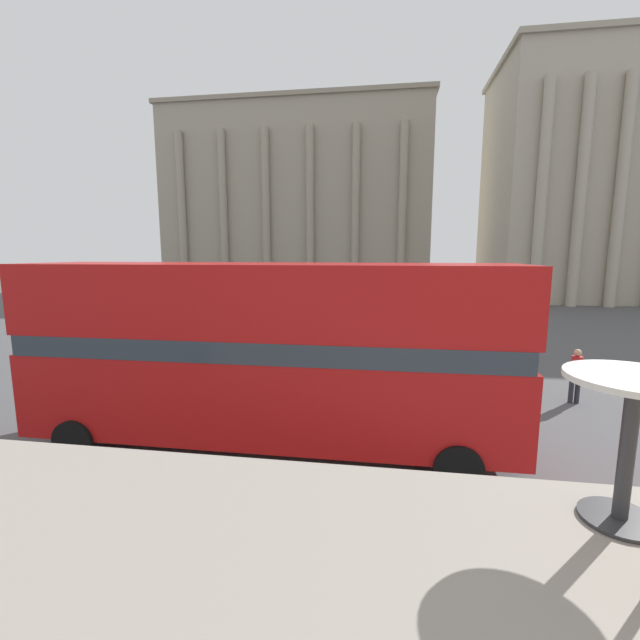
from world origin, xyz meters
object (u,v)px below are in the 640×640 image
traffic_light_near (264,331)px  pedestrian_red (576,372)px  plaza_building_right (618,182)px  pedestrian_grey (497,309)px  cafe_dining_table (631,416)px  plaza_building_left (298,201)px  double_decker_bus (267,350)px  traffic_light_far (496,289)px  traffic_light_mid (383,298)px

traffic_light_near → pedestrian_red: 9.71m
plaza_building_right → pedestrian_red: size_ratio=13.95×
plaza_building_right → pedestrian_grey: 25.72m
cafe_dining_table → pedestrian_grey: (6.13, 27.29, -2.90)m
plaza_building_left → traffic_light_near: plaza_building_left is taller
double_decker_bus → plaza_building_right: plaza_building_right is taller
plaza_building_left → traffic_light_far: bearing=-55.9°
traffic_light_far → pedestrian_red: traffic_light_far is taller
traffic_light_mid → pedestrian_red: 9.16m
cafe_dining_table → plaza_building_left: bearing=103.2°
double_decker_bus → plaza_building_right: bearing=64.1°
traffic_light_near → pedestrian_red: traffic_light_near is taller
double_decker_bus → cafe_dining_table: 8.22m
double_decker_bus → pedestrian_red: double_decker_bus is taller
traffic_light_mid → pedestrian_red: traffic_light_mid is taller
double_decker_bus → plaza_building_left: plaza_building_left is taller
traffic_light_far → pedestrian_grey: (0.32, 0.79, -1.38)m
plaza_building_right → traffic_light_near: (-26.07, -34.55, -9.34)m
traffic_light_mid → pedestrian_grey: traffic_light_mid is taller
traffic_light_mid → pedestrian_grey: 11.61m
pedestrian_red → pedestrian_grey: (1.44, 15.64, -0.04)m
double_decker_bus → cafe_dining_table: size_ratio=15.09×
traffic_light_mid → plaza_building_right: bearing=50.1°
traffic_light_far → pedestrian_grey: size_ratio=2.16×
cafe_dining_table → traffic_light_near: cafe_dining_table is taller
cafe_dining_table → plaza_building_right: bearing=64.9°
double_decker_bus → traffic_light_far: bearing=70.9°
plaza_building_right → pedestrian_red: 38.91m
traffic_light_mid → pedestrian_grey: (7.37, 8.83, -1.56)m
plaza_building_left → traffic_light_near: 44.48m
double_decker_bus → pedestrian_grey: double_decker_bus is taller
plaza_building_left → pedestrian_red: (17.22, -41.95, -10.30)m
plaza_building_left → traffic_light_mid: 37.94m
traffic_light_mid → double_decker_bus: bearing=-102.7°
plaza_building_right → traffic_light_mid: (-22.41, -26.83, -9.01)m
plaza_building_right → pedestrian_red: bearing=-116.1°
plaza_building_left → plaza_building_right: plaza_building_right is taller
double_decker_bus → plaza_building_left: (-8.74, 46.45, 8.88)m
plaza_building_left → cafe_dining_table: bearing=-76.8°
cafe_dining_table → traffic_light_near: size_ratio=0.22×
plaza_building_right → pedestrian_grey: plaza_building_right is taller
traffic_light_near → cafe_dining_table: bearing=-65.5°
traffic_light_mid → pedestrian_red: (5.93, -6.81, -1.52)m
pedestrian_grey → double_decker_bus: bearing=-164.2°
plaza_building_left → traffic_light_mid: size_ratio=8.67×
plaza_building_right → traffic_light_mid: bearing=-129.9°
cafe_dining_table → traffic_light_far: (5.82, 26.51, -1.52)m
plaza_building_right → traffic_light_far: size_ratio=6.74×
double_decker_bus → cafe_dining_table: (3.79, -7.15, 1.43)m
cafe_dining_table → traffic_light_near: (-4.90, 10.74, -1.68)m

